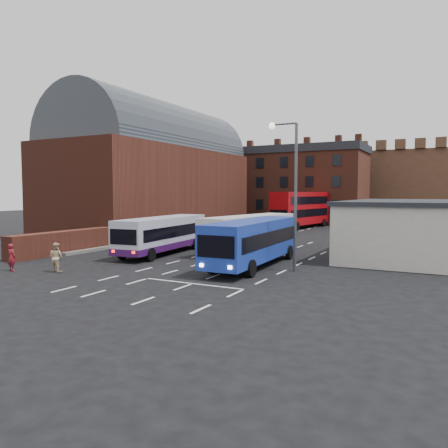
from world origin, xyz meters
The scene contains 13 objects.
ground centered at (0.00, 0.00, 0.00)m, with size 180.00×180.00×0.00m, color black.
railway_station centered at (-15.50, 21.00, 7.64)m, with size 12.00×28.00×16.00m.
forecourt_wall centered at (-10.20, 2.00, 0.90)m, with size 1.20×10.00×1.80m, color #602B1E.
cream_building centered at (15.00, 14.00, 2.16)m, with size 10.40×16.40×4.25m.
brick_terrace centered at (-6.00, 46.00, 5.50)m, with size 22.00×10.00×11.00m, color brown.
castle_keep centered at (6.00, 66.00, 6.00)m, with size 22.00×22.00×12.00m, color brown.
bus_white_outbound centered at (-3.19, 5.64, 1.71)m, with size 3.51×10.83×2.90m.
bus_white_inbound centered at (2.47, 9.76, 1.76)m, with size 3.86×11.18×2.99m.
bus_blue centered at (5.59, 3.55, 1.80)m, with size 3.20×11.25×3.04m.
bus_red_double centered at (-1.39, 35.22, 2.63)m, with size 4.72×12.66×4.95m.
street_lamp centered at (8.28, 3.10, 5.54)m, with size 1.88×0.41×9.18m.
pedestrian_red centered at (-6.91, -5.04, 0.85)m, with size 0.62×0.41×1.71m, color maroon.
pedestrian_beige centered at (-4.22, -3.96, 0.90)m, with size 0.88×0.68×1.80m, color #CFB386.
Camera 1 is at (17.20, -22.52, 4.84)m, focal length 35.00 mm.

